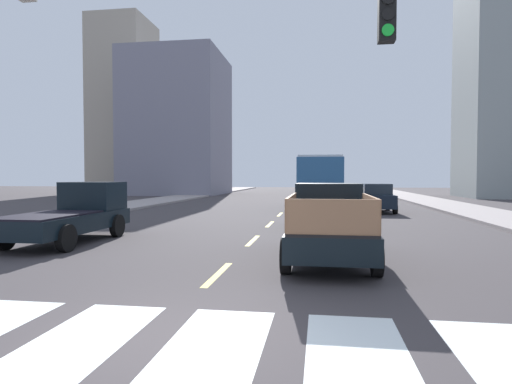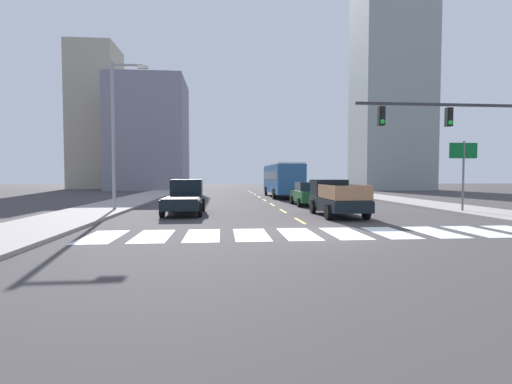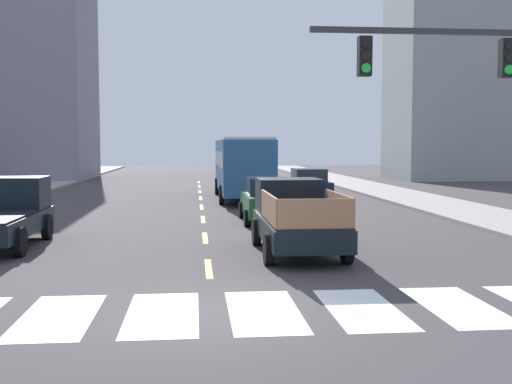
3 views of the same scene
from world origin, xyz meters
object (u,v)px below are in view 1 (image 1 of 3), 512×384
at_px(sedan_mid, 326,208).
at_px(pickup_dark, 75,213).
at_px(pickup_stakebed, 329,223).
at_px(city_bus, 320,180).
at_px(sedan_near_left, 376,198).

bearing_deg(sedan_mid, pickup_dark, -148.49).
height_order(pickup_stakebed, pickup_dark, same).
xyz_separation_m(pickup_dark, city_bus, (8.16, 15.00, 1.03)).
distance_m(pickup_dark, sedan_mid, 9.67).
bearing_deg(sedan_near_left, pickup_dark, -133.07).
xyz_separation_m(pickup_stakebed, pickup_dark, (-8.38, 1.85, -0.02)).
bearing_deg(pickup_stakebed, pickup_dark, 166.00).
distance_m(pickup_stakebed, sedan_mid, 6.67).
bearing_deg(sedan_near_left, pickup_stakebed, -104.06).
relative_size(sedan_near_left, sedan_mid, 1.00).
distance_m(pickup_stakebed, city_bus, 16.89).
distance_m(sedan_near_left, sedan_mid, 9.16).
bearing_deg(pickup_stakebed, sedan_near_left, 76.85).
height_order(pickup_dark, city_bus, city_bus).
bearing_deg(city_bus, pickup_dark, -118.53).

